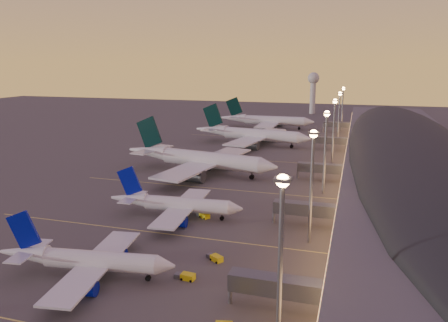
% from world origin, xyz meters
% --- Properties ---
extents(ground, '(700.00, 700.00, 0.00)m').
position_xyz_m(ground, '(0.00, 0.00, 0.00)').
color(ground, '#464340').
extents(airliner_narrow_south, '(35.39, 31.89, 12.64)m').
position_xyz_m(airliner_narrow_south, '(-2.98, -28.77, 3.27)').
color(airliner_narrow_south, silver).
rests_on(airliner_narrow_south, ground).
extents(airliner_narrow_north, '(36.72, 32.85, 13.12)m').
position_xyz_m(airliner_narrow_north, '(0.14, 6.92, 3.39)').
color(airliner_narrow_north, silver).
rests_on(airliner_narrow_north, ground).
extents(airliner_wide_near, '(62.34, 57.49, 19.99)m').
position_xyz_m(airliner_wide_near, '(-10.57, 53.40, 5.15)').
color(airliner_wide_near, silver).
rests_on(airliner_wide_near, ground).
extents(airliner_wide_mid, '(61.38, 56.59, 19.68)m').
position_xyz_m(airliner_wide_mid, '(-5.29, 114.54, 5.07)').
color(airliner_wide_mid, silver).
rests_on(airliner_wide_mid, ground).
extents(airliner_wide_far, '(59.12, 53.62, 18.98)m').
position_xyz_m(airliner_wide_far, '(-9.08, 170.74, 4.89)').
color(airliner_wide_far, silver).
rests_on(airliner_wide_far, ground).
extents(terminal_building, '(56.35, 255.00, 17.46)m').
position_xyz_m(terminal_building, '(61.84, 72.47, 8.78)').
color(terminal_building, '#535258').
rests_on(terminal_building, ground).
extents(light_masts, '(2.20, 217.20, 25.90)m').
position_xyz_m(light_masts, '(36.00, 65.00, 17.55)').
color(light_masts, slate).
rests_on(light_masts, ground).
extents(radar_tower, '(9.00, 9.00, 32.50)m').
position_xyz_m(radar_tower, '(10.00, 260.00, 21.87)').
color(radar_tower, silver).
rests_on(radar_tower, ground).
extents(lane_markings, '(90.00, 180.36, 0.00)m').
position_xyz_m(lane_markings, '(0.00, 40.00, 0.01)').
color(lane_markings, '#D8C659').
rests_on(lane_markings, ground).
extents(baggage_tug_b, '(4.09, 2.02, 1.18)m').
position_xyz_m(baggage_tug_b, '(15.62, -24.41, 0.54)').
color(baggage_tug_b, yellow).
rests_on(baggage_tug_b, ground).
extents(baggage_tug_c, '(4.38, 3.77, 1.26)m').
position_xyz_m(baggage_tug_c, '(7.50, 8.39, 0.57)').
color(baggage_tug_c, yellow).
rests_on(baggage_tug_c, ground).
extents(baggage_tug_d, '(4.12, 3.43, 1.17)m').
position_xyz_m(baggage_tug_d, '(18.45, -15.10, 0.54)').
color(baggage_tug_d, yellow).
rests_on(baggage_tug_d, ground).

